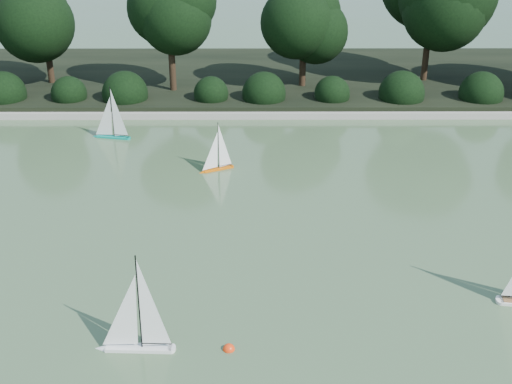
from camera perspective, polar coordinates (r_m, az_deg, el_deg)
ground at (r=10.09m, az=2.82°, el=-9.20°), size 80.00×80.00×0.00m
pond_coping at (r=18.25m, az=1.46°, el=6.88°), size 40.00×0.35×0.18m
far_bank at (r=22.08m, az=1.18°, el=10.15°), size 40.00×8.00×0.30m
tree_line at (r=20.12m, az=5.00°, el=15.91°), size 26.31×3.93×4.39m
shrub_hedge at (r=19.01m, az=1.40°, el=8.73°), size 29.10×1.10×1.10m
sailboat_white_a at (r=9.04m, az=-11.01°, el=-12.35°), size 1.12×0.22×1.53m
sailboat_orange at (r=14.58m, az=-3.66°, el=2.63°), size 0.82×0.51×1.19m
sailboat_teal at (r=17.04m, az=-12.91°, el=5.46°), size 1.07×0.39×1.46m
race_buoy at (r=9.03m, az=-2.43°, el=-13.81°), size 0.17×0.17×0.17m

